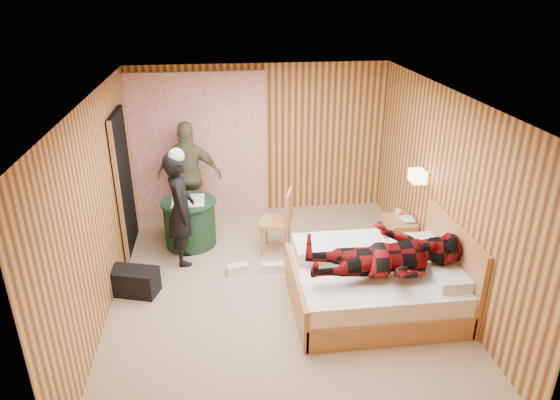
{
  "coord_description": "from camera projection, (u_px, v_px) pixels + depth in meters",
  "views": [
    {
      "loc": [
        -0.65,
        -5.46,
        3.68
      ],
      "look_at": [
        0.08,
        0.46,
        1.05
      ],
      "focal_mm": 32.0,
      "sensor_mm": 36.0,
      "label": 1
    }
  ],
  "objects": [
    {
      "name": "floor",
      "position": [
        278.0,
        288.0,
        6.52
      ],
      "size": [
        4.2,
        5.0,
        0.01
      ],
      "primitive_type": "cube",
      "color": "tan",
      "rests_on": "ground"
    },
    {
      "name": "ceiling",
      "position": [
        278.0,
        97.0,
        5.51
      ],
      "size": [
        4.2,
        5.0,
        0.01
      ],
      "primitive_type": "cube",
      "color": "white",
      "rests_on": "wall_back"
    },
    {
      "name": "wall_back",
      "position": [
        260.0,
        140.0,
        8.28
      ],
      "size": [
        4.2,
        0.02,
        2.5
      ],
      "primitive_type": "cube",
      "color": "#E5A857",
      "rests_on": "floor"
    },
    {
      "name": "wall_left",
      "position": [
        98.0,
        209.0,
        5.78
      ],
      "size": [
        0.02,
        5.0,
        2.5
      ],
      "primitive_type": "cube",
      "color": "#E5A857",
      "rests_on": "floor"
    },
    {
      "name": "wall_right",
      "position": [
        444.0,
        192.0,
        6.25
      ],
      "size": [
        0.02,
        5.0,
        2.5
      ],
      "primitive_type": "cube",
      "color": "#E5A857",
      "rests_on": "floor"
    },
    {
      "name": "curtain",
      "position": [
        200.0,
        146.0,
        8.13
      ],
      "size": [
        2.2,
        0.08,
        2.4
      ],
      "primitive_type": "cube",
      "color": "white",
      "rests_on": "floor"
    },
    {
      "name": "doorway",
      "position": [
        124.0,
        183.0,
        7.14
      ],
      "size": [
        0.06,
        0.9,
        2.05
      ],
      "primitive_type": "cube",
      "color": "black",
      "rests_on": "floor"
    },
    {
      "name": "wall_lamp",
      "position": [
        418.0,
        176.0,
        6.62
      ],
      "size": [
        0.26,
        0.24,
        0.16
      ],
      "color": "gold",
      "rests_on": "wall_right"
    },
    {
      "name": "bed",
      "position": [
        375.0,
        284.0,
        6.06
      ],
      "size": [
        1.97,
        1.52,
        1.05
      ],
      "color": "tan",
      "rests_on": "floor"
    },
    {
      "name": "nightstand",
      "position": [
        399.0,
        235.0,
        7.31
      ],
      "size": [
        0.39,
        0.53,
        0.51
      ],
      "color": "tan",
      "rests_on": "floor"
    },
    {
      "name": "round_table",
      "position": [
        190.0,
        222.0,
        7.46
      ],
      "size": [
        0.81,
        0.81,
        0.72
      ],
      "color": "#1B3C22",
      "rests_on": "floor"
    },
    {
      "name": "chair_far",
      "position": [
        193.0,
        195.0,
        7.98
      ],
      "size": [
        0.54,
        0.54,
        0.93
      ],
      "rotation": [
        0.0,
        0.0,
        -0.37
      ],
      "color": "tan",
      "rests_on": "floor"
    },
    {
      "name": "chair_near",
      "position": [
        281.0,
        217.0,
        7.19
      ],
      "size": [
        0.54,
        0.54,
        0.96
      ],
      "rotation": [
        0.0,
        0.0,
        -1.86
      ],
      "color": "tan",
      "rests_on": "floor"
    },
    {
      "name": "duffel_bag",
      "position": [
        134.0,
        281.0,
        6.34
      ],
      "size": [
        0.67,
        0.49,
        0.34
      ],
      "primitive_type": "cube",
      "rotation": [
        0.0,
        0.0,
        -0.3
      ],
      "color": "black",
      "rests_on": "floor"
    },
    {
      "name": "sneaker_left",
      "position": [
        237.0,
        269.0,
        6.81
      ],
      "size": [
        0.31,
        0.19,
        0.13
      ],
      "primitive_type": "cube",
      "rotation": [
        0.0,
        0.0,
        0.25
      ],
      "color": "white",
      "rests_on": "floor"
    },
    {
      "name": "sneaker_right",
      "position": [
        272.0,
        268.0,
        6.85
      ],
      "size": [
        0.29,
        0.14,
        0.13
      ],
      "primitive_type": "cube",
      "rotation": [
        0.0,
        0.0,
        -0.09
      ],
      "color": "white",
      "rests_on": "floor"
    },
    {
      "name": "woman_standing",
      "position": [
        181.0,
        210.0,
        6.83
      ],
      "size": [
        0.43,
        0.61,
        1.6
      ],
      "primitive_type": "imported",
      "rotation": [
        0.0,
        0.0,
        1.66
      ],
      "color": "black",
      "rests_on": "floor"
    },
    {
      "name": "man_at_table",
      "position": [
        189.0,
        175.0,
        7.88
      ],
      "size": [
        1.06,
        0.56,
        1.72
      ],
      "primitive_type": "imported",
      "rotation": [
        0.0,
        0.0,
        3.0
      ],
      "color": "#696646",
      "rests_on": "floor"
    },
    {
      "name": "man_on_bed",
      "position": [
        388.0,
        245.0,
        5.59
      ],
      "size": [
        0.86,
        0.67,
        1.77
      ],
      "primitive_type": "imported",
      "rotation": [
        0.0,
        1.57,
        0.0
      ],
      "color": "maroon",
      "rests_on": "bed"
    },
    {
      "name": "book_lower",
      "position": [
        402.0,
        220.0,
        7.16
      ],
      "size": [
        0.21,
        0.25,
        0.02
      ],
      "primitive_type": "imported",
      "rotation": [
        0.0,
        0.0,
        0.23
      ],
      "color": "white",
      "rests_on": "nightstand"
    },
    {
      "name": "book_upper",
      "position": [
        402.0,
        219.0,
        7.16
      ],
      "size": [
        0.18,
        0.24,
        0.02
      ],
      "primitive_type": "imported",
      "rotation": [
        0.0,
        0.0,
        -0.08
      ],
      "color": "white",
      "rests_on": "nightstand"
    },
    {
      "name": "cup_nightstand",
      "position": [
        398.0,
        213.0,
        7.31
      ],
      "size": [
        0.11,
        0.11,
        0.09
      ],
      "primitive_type": "imported",
      "rotation": [
        0.0,
        0.0,
        -0.11
      ],
      "color": "white",
      "rests_on": "nightstand"
    },
    {
      "name": "cup_table",
      "position": [
        195.0,
        198.0,
        7.27
      ],
      "size": [
        0.16,
        0.16,
        0.1
      ],
      "primitive_type": "imported",
      "rotation": [
        0.0,
        0.0,
        -0.36
      ],
      "color": "white",
      "rests_on": "round_table"
    }
  ]
}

